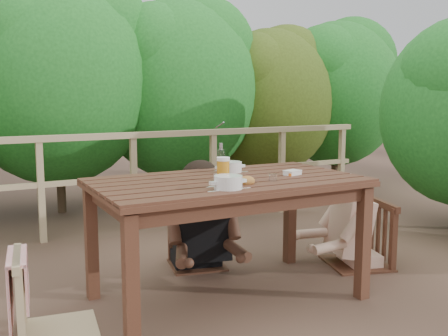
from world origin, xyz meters
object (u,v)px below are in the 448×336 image
chair_left (55,255)px  tumbler (273,179)px  beer_glass (223,170)px  chair_right (358,206)px  butter_tub (292,174)px  table (227,240)px  soup_far (230,168)px  bottle (221,160)px  chair_far (197,214)px  diner_right (362,189)px  woman (195,184)px  bread_roll (246,181)px  soup_near (228,184)px

chair_left → tumbler: size_ratio=14.27×
beer_glass → chair_left: bearing=177.6°
chair_right → butter_tub: (-0.80, -0.20, 0.35)m
table → chair_left: size_ratio=1.87×
soup_far → tumbler: 0.47m
beer_glass → bottle: bearing=66.3°
chair_far → diner_right: 1.36m
beer_glass → bottle: 0.21m
woman → tumbler: size_ratio=20.39×
woman → chair_left: bearing=42.4°
chair_right → bread_roll: chair_right is taller
bread_roll → butter_tub: size_ratio=0.99×
diner_right → chair_right: bearing=106.3°
table → soup_far: size_ratio=6.31×
chair_left → chair_right: (2.40, 0.12, 0.02)m
diner_right → tumbler: size_ratio=18.99×
bread_roll → butter_tub: bearing=19.0°
chair_far → beer_glass: (-0.15, -0.75, 0.47)m
woman → diner_right: bearing=165.1°
soup_near → butter_tub: bearing=21.4°
table → butter_tub: size_ratio=15.28×
soup_near → beer_glass: (0.12, 0.29, 0.04)m
chair_right → bottle: 1.32m
chair_far → woman: size_ratio=0.64×
table → beer_glass: 0.50m
bottle → butter_tub: bearing=-26.3°
tumbler → butter_tub: (0.26, 0.15, -0.01)m
beer_glass → bottle: size_ratio=0.69×
bread_roll → tumbler: same height
chair_far → tumbler: bearing=-71.2°
chair_left → soup_far: size_ratio=3.37×
woman → diner_right: woman is taller
chair_right → soup_far: size_ratio=3.53×
woman → butter_tub: (0.37, -0.81, 0.17)m
chair_left → butter_tub: bearing=-85.2°
chair_left → woman: 1.44m
table → soup_near: 0.59m
soup_far → chair_left: bearing=-169.7°
table → beer_glass: size_ratio=10.56×
chair_far → bottle: size_ratio=3.55×
table → soup_near: (-0.17, -0.33, 0.46)m
soup_near → soup_far: (0.32, 0.56, -0.00)m
bread_roll → tumbler: bearing=2.5°
woman → tumbler: (0.11, -0.96, 0.18)m
chair_left → bread_roll: bearing=-94.2°
bread_roll → bottle: (0.02, 0.38, 0.09)m
chair_left → tumbler: chair_left is taller
chair_right → tumbler: 1.17m
soup_far → diner_right: bearing=-5.6°
woman → beer_glass: 0.82m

